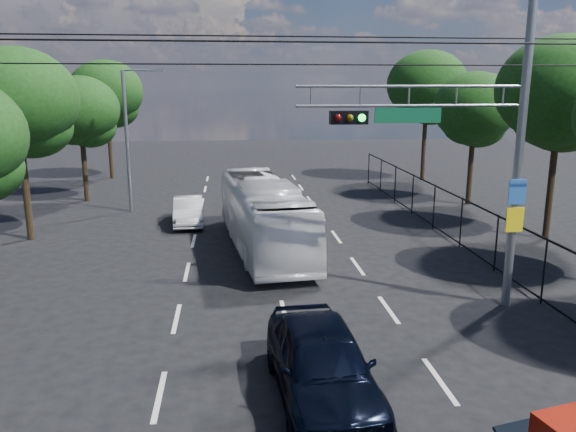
{
  "coord_description": "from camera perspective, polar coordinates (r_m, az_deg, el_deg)",
  "views": [
    {
      "loc": [
        -1.43,
        -6.68,
        6.26
      ],
      "look_at": [
        0.11,
        8.14,
        2.8
      ],
      "focal_mm": 35.0,
      "sensor_mm": 36.0,
      "label": 1
    }
  ],
  "objects": [
    {
      "name": "lane_markings",
      "position": [
        21.65,
        -1.91,
        -3.72
      ],
      "size": [
        6.12,
        38.0,
        0.01
      ],
      "color": "beige",
      "rests_on": "ground"
    },
    {
      "name": "signal_mast",
      "position": [
        16.17,
        18.84,
        8.78
      ],
      "size": [
        6.43,
        0.39,
        9.5
      ],
      "color": "slate",
      "rests_on": "ground"
    },
    {
      "name": "streetlight_left",
      "position": [
        29.19,
        -15.75,
        8.04
      ],
      "size": [
        2.09,
        0.22,
        7.08
      ],
      "color": "slate",
      "rests_on": "ground"
    },
    {
      "name": "utility_wires",
      "position": [
        15.61,
        -0.7,
        16.65
      ],
      "size": [
        22.0,
        5.04,
        0.74
      ],
      "color": "black",
      "rests_on": "ground"
    },
    {
      "name": "fence_right",
      "position": [
        21.55,
        19.05,
        -1.69
      ],
      "size": [
        0.06,
        34.03,
        2.0
      ],
      "color": "black",
      "rests_on": "ground"
    },
    {
      "name": "tree_right_c",
      "position": [
        25.43,
        25.93,
        10.61
      ],
      "size": [
        5.1,
        5.1,
        8.29
      ],
      "color": "black",
      "rests_on": "ground"
    },
    {
      "name": "tree_right_d",
      "position": [
        31.48,
        18.43,
        9.86
      ],
      "size": [
        4.32,
        4.32,
        7.02
      ],
      "color": "black",
      "rests_on": "ground"
    },
    {
      "name": "tree_right_e",
      "position": [
        38.96,
        13.95,
        12.23
      ],
      "size": [
        5.28,
        5.28,
        8.58
      ],
      "color": "black",
      "rests_on": "ground"
    },
    {
      "name": "tree_left_c",
      "position": [
        25.14,
        -25.75,
        9.84
      ],
      "size": [
        4.8,
        4.8,
        7.8
      ],
      "color": "black",
      "rests_on": "ground"
    },
    {
      "name": "tree_left_d",
      "position": [
        32.72,
        -20.3,
        9.58
      ],
      "size": [
        4.2,
        4.2,
        6.83
      ],
      "color": "black",
      "rests_on": "ground"
    },
    {
      "name": "tree_left_e",
      "position": [
        40.54,
        -17.92,
        11.43
      ],
      "size": [
        4.92,
        4.92,
        7.99
      ],
      "color": "black",
      "rests_on": "ground"
    },
    {
      "name": "navy_hatchback",
      "position": [
        11.71,
        3.46,
        -14.7
      ],
      "size": [
        2.15,
        4.83,
        1.61
      ],
      "primitive_type": "imported",
      "rotation": [
        0.0,
        0.0,
        0.05
      ],
      "color": "black",
      "rests_on": "ground"
    },
    {
      "name": "white_bus",
      "position": [
        21.91,
        -2.5,
        0.14
      ],
      "size": [
        3.39,
        9.96,
        2.72
      ],
      "primitive_type": "imported",
      "rotation": [
        0.0,
        0.0,
        0.12
      ],
      "color": "silver",
      "rests_on": "ground"
    },
    {
      "name": "white_van",
      "position": [
        26.39,
        -10.1,
        0.53
      ],
      "size": [
        1.53,
        3.82,
        1.23
      ],
      "primitive_type": "imported",
      "rotation": [
        0.0,
        0.0,
        0.06
      ],
      "color": "silver",
      "rests_on": "ground"
    }
  ]
}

